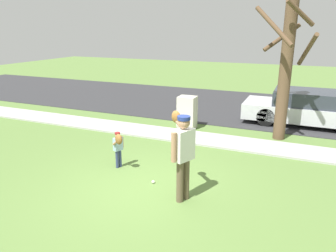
# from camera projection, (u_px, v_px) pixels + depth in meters

# --- Properties ---
(ground_plane) EXTENTS (48.00, 48.00, 0.00)m
(ground_plane) POSITION_uv_depth(u_px,v_px,m) (195.00, 140.00, 10.15)
(ground_plane) COLOR #567538
(sidewalk_strip) EXTENTS (36.00, 1.20, 0.06)m
(sidewalk_strip) POSITION_uv_depth(u_px,v_px,m) (196.00, 138.00, 10.23)
(sidewalk_strip) COLOR #A3A39E
(sidewalk_strip) RESTS_ON ground
(road_surface) EXTENTS (36.00, 6.80, 0.02)m
(road_surface) POSITION_uv_depth(u_px,v_px,m) (230.00, 105.00, 14.64)
(road_surface) COLOR #2D2D30
(road_surface) RESTS_ON ground
(person_adult) EXTENTS (0.65, 0.83, 1.78)m
(person_adult) POSITION_uv_depth(u_px,v_px,m) (182.00, 149.00, 6.31)
(person_adult) COLOR brown
(person_adult) RESTS_ON ground
(person_child) EXTENTS (0.40, 0.48, 0.97)m
(person_child) POSITION_uv_depth(u_px,v_px,m) (118.00, 144.00, 7.87)
(person_child) COLOR navy
(person_child) RESTS_ON ground
(baseball) EXTENTS (0.07, 0.07, 0.07)m
(baseball) POSITION_uv_depth(u_px,v_px,m) (153.00, 182.00, 7.28)
(baseball) COLOR white
(baseball) RESTS_ON ground
(utility_cabinet) EXTENTS (0.60, 0.51, 1.13)m
(utility_cabinet) POSITION_uv_depth(u_px,v_px,m) (187.00, 112.00, 11.17)
(utility_cabinet) COLOR beige
(utility_cabinet) RESTS_ON ground
(street_tree_near) EXTENTS (1.84, 1.88, 4.24)m
(street_tree_near) POSITION_uv_depth(u_px,v_px,m) (286.00, 66.00, 9.59)
(street_tree_near) COLOR brown
(street_tree_near) RESTS_ON ground
(parked_sedan_silver) EXTENTS (4.60, 1.80, 1.23)m
(parked_sedan_silver) POSITION_uv_depth(u_px,v_px,m) (310.00, 108.00, 11.54)
(parked_sedan_silver) COLOR silver
(parked_sedan_silver) RESTS_ON road_surface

